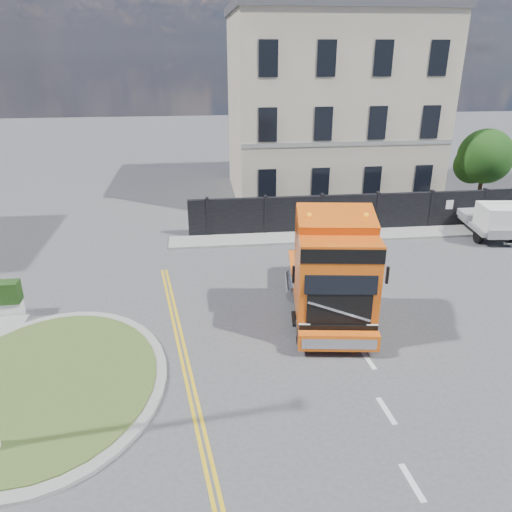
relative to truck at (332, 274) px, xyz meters
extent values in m
plane|color=#424244|center=(-2.07, 0.25, -1.83)|extent=(120.00, 120.00, 0.00)
cylinder|color=gray|center=(-9.07, -2.75, -1.77)|extent=(6.80, 6.80, 0.12)
cylinder|color=#394D1E|center=(-9.07, -2.75, -1.69)|extent=(6.20, 6.20, 0.05)
cube|color=black|center=(3.93, 9.25, -0.83)|extent=(18.00, 0.25, 2.00)
cube|color=silver|center=(12.43, 9.25, -0.83)|extent=(2.60, 0.12, 2.00)
cube|color=beige|center=(3.93, 16.75, 3.67)|extent=(12.00, 10.00, 11.00)
cube|color=#47474C|center=(3.93, 16.75, 9.42)|extent=(12.30, 10.30, 0.50)
cylinder|color=#382619|center=(12.43, 12.25, -0.63)|extent=(0.24, 0.24, 2.40)
sphere|color=#0F330F|center=(12.43, 12.25, 1.37)|extent=(3.20, 3.20, 3.20)
sphere|color=#0F330F|center=(11.93, 12.65, 0.77)|extent=(2.20, 2.20, 2.20)
cube|color=gray|center=(3.93, 8.35, -1.77)|extent=(20.00, 1.60, 0.12)
cube|color=black|center=(0.16, 1.13, -1.06)|extent=(3.35, 6.71, 0.46)
cube|color=#E45910|center=(-0.09, -0.64, 0.37)|extent=(2.89, 2.98, 2.86)
cube|color=#E45910|center=(0.06, 0.42, 1.54)|extent=(2.65, 1.26, 1.43)
cube|color=black|center=(-0.27, -1.93, 0.77)|extent=(2.23, 0.37, 1.07)
cube|color=#E45910|center=(-0.31, -2.26, -1.27)|extent=(2.58, 0.70, 0.56)
cylinder|color=black|center=(-1.29, -1.30, -1.30)|extent=(0.47, 1.10, 1.06)
cylinder|color=gray|center=(-1.29, -1.30, -1.30)|extent=(0.44, 0.63, 0.58)
cylinder|color=black|center=(0.89, -1.60, -1.30)|extent=(0.47, 1.10, 1.06)
cylinder|color=gray|center=(0.89, -1.60, -1.30)|extent=(0.44, 0.63, 0.58)
cylinder|color=black|center=(-0.80, 2.29, -1.30)|extent=(0.47, 1.10, 1.06)
cylinder|color=gray|center=(-0.80, 2.29, -1.30)|extent=(0.44, 0.63, 0.58)
cylinder|color=black|center=(1.39, 1.99, -1.30)|extent=(0.47, 1.10, 1.06)
cylinder|color=gray|center=(1.39, 1.99, -1.30)|extent=(0.44, 0.63, 0.58)
cylinder|color=black|center=(-0.63, 3.51, -1.30)|extent=(0.47, 1.10, 1.06)
cylinder|color=gray|center=(-0.63, 3.51, -1.30)|extent=(0.44, 0.63, 0.58)
cylinder|color=black|center=(1.55, 3.21, -1.30)|extent=(0.47, 1.10, 1.06)
cylinder|color=gray|center=(1.55, 3.21, -1.30)|extent=(0.44, 0.63, 0.58)
cube|color=gray|center=(10.32, 8.15, -1.15)|extent=(2.36, 4.81, 0.24)
cube|color=silver|center=(10.32, 6.71, -0.53)|extent=(2.02, 1.94, 1.25)
cylinder|color=black|center=(9.41, 6.71, -1.49)|extent=(0.24, 0.67, 0.67)
cylinder|color=black|center=(9.41, 9.60, -1.49)|extent=(0.24, 0.67, 0.67)
cylinder|color=black|center=(11.24, 9.60, -1.49)|extent=(0.24, 0.67, 0.67)
camera|label=1|loc=(-4.48, -15.30, 7.24)|focal=35.00mm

